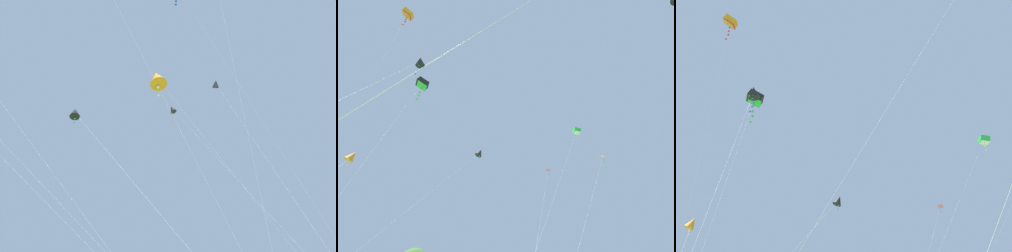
% 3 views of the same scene
% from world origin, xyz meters
% --- Properties ---
extents(kite_black_diamond_0, '(12.13, 15.18, 24.66)m').
position_xyz_m(kite_black_diamond_0, '(18.37, 11.32, 23.98)').
color(kite_black_diamond_0, silver).
rests_on(kite_black_diamond_0, ground).
extents(kite_orange_box_1, '(4.21, 3.48, 27.50)m').
position_xyz_m(kite_orange_box_1, '(-7.72, 7.81, 26.79)').
color(kite_orange_box_1, silver).
rests_on(kite_orange_box_1, ground).
extents(kite_green_box_2, '(8.59, 24.89, 26.48)m').
position_xyz_m(kite_green_box_2, '(10.28, 33.55, 25.85)').
color(kite_green_box_2, silver).
rests_on(kite_green_box_2, ground).
extents(kite_black_diamond_3, '(7.89, 11.82, 20.03)m').
position_xyz_m(kite_black_diamond_3, '(-5.07, 9.09, 19.40)').
color(kite_black_diamond_3, silver).
rests_on(kite_black_diamond_3, ground).
extents(kite_black_diamond_5, '(4.24, 11.55, 13.64)m').
position_xyz_m(kite_black_diamond_5, '(-1.22, 15.94, 13.11)').
color(kite_black_diamond_5, silver).
rests_on(kite_black_diamond_5, ground).
extents(kite_black_box_6, '(8.83, 13.95, 27.69)m').
position_xyz_m(kite_black_box_6, '(-11.62, 17.46, 26.89)').
color(kite_black_box_6, silver).
rests_on(kite_black_box_6, ground).
extents(kite_orange_delta_7, '(9.41, 23.74, 20.04)m').
position_xyz_m(kite_orange_delta_7, '(13.11, 32.03, 19.36)').
color(kite_orange_delta_7, silver).
rests_on(kite_orange_delta_7, ground).
extents(kite_pink_delta_8, '(1.58, 19.84, 16.81)m').
position_xyz_m(kite_pink_delta_8, '(4.52, 28.06, 15.96)').
color(kite_pink_delta_8, silver).
rests_on(kite_pink_delta_8, ground).
extents(kite_orange_diamond_9, '(8.87, 9.85, 10.79)m').
position_xyz_m(kite_orange_diamond_9, '(-8.60, 9.63, 10.28)').
color(kite_orange_diamond_9, silver).
rests_on(kite_orange_diamond_9, ground).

